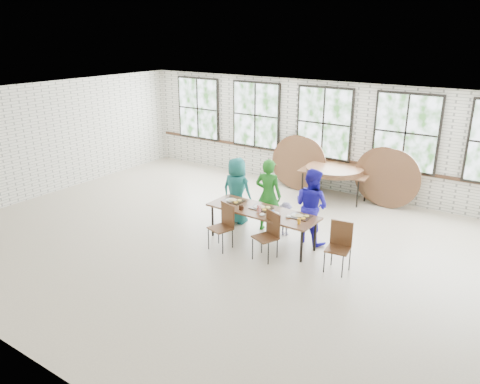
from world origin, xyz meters
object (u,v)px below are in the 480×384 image
(dining_table, at_px, (262,213))
(storage_table, at_px, (334,174))
(chair_near_left, at_px, (224,222))
(chair_near_right, at_px, (269,231))

(dining_table, bearing_deg, storage_table, 90.18)
(chair_near_left, bearing_deg, storage_table, 98.72)
(chair_near_left, relative_size, storage_table, 0.51)
(chair_near_left, relative_size, chair_near_right, 1.00)
(chair_near_left, xyz_separation_m, chair_near_right, (0.99, 0.13, 0.00))
(dining_table, height_order, storage_table, same)
(dining_table, height_order, chair_near_right, chair_near_right)
(chair_near_right, xyz_separation_m, storage_table, (-0.36, 3.90, 0.13))
(dining_table, relative_size, chair_near_left, 2.55)
(dining_table, distance_m, storage_table, 3.42)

